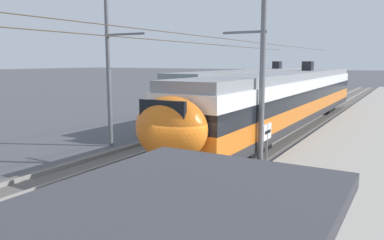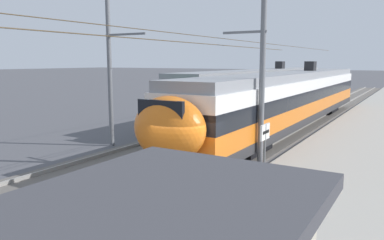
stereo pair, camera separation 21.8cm
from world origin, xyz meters
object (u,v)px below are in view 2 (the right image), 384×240
object	(u,v)px
passenger_walking	(256,226)
platform_sign	(265,143)
train_near_platform	(290,97)
potted_plant_platform_edge	(295,181)
train_far_track	(262,88)
handbag_near_sign	(265,191)
catenary_mast_mid	(260,73)
catenary_mast_far_side	(112,68)
potted_plant_by_shelter	(256,189)

from	to	relation	value
passenger_walking	platform_sign	bearing A→B (deg)	18.45
train_near_platform	potted_plant_platform_edge	world-z (taller)	train_near_platform
platform_sign	potted_plant_platform_edge	xyz separation A→B (m)	(0.36, -0.93, -1.22)
train_far_track	platform_sign	size ratio (longest dim) A/B	13.25
potted_plant_platform_edge	handbag_near_sign	bearing A→B (deg)	129.87
train_near_platform	handbag_near_sign	distance (m)	14.08
train_far_track	catenary_mast_mid	world-z (taller)	catenary_mast_mid
passenger_walking	potted_plant_platform_edge	size ratio (longest dim) A/B	2.26
catenary_mast_mid	train_far_track	bearing A→B (deg)	20.32
train_far_track	catenary_mast_mid	size ratio (longest dim) A/B	0.71
platform_sign	potted_plant_platform_edge	world-z (taller)	platform_sign
train_far_track	catenary_mast_far_side	bearing A→B (deg)	172.66
train_near_platform	catenary_mast_far_side	distance (m)	11.84
train_far_track	passenger_walking	bearing A→B (deg)	-159.45
catenary_mast_mid	potted_plant_platform_edge	xyz separation A→B (m)	(-3.25, -2.55, -3.30)
potted_plant_platform_edge	catenary_mast_far_side	bearing A→B (deg)	72.56
potted_plant_by_shelter	catenary_mast_mid	bearing A→B (deg)	20.70
train_near_platform	train_far_track	xyz separation A→B (m)	(6.91, 4.61, -0.00)
platform_sign	passenger_walking	xyz separation A→B (m)	(-4.54, -1.52, -0.69)
potted_plant_platform_edge	potted_plant_by_shelter	bearing A→B (deg)	148.68
handbag_near_sign	train_far_track	bearing A→B (deg)	21.18
catenary_mast_far_side	platform_sign	world-z (taller)	catenary_mast_far_side
catenary_mast_mid	handbag_near_sign	distance (m)	5.57
potted_plant_platform_edge	potted_plant_by_shelter	size ratio (longest dim) A/B	0.96
handbag_near_sign	potted_plant_by_shelter	size ratio (longest dim) A/B	0.55
platform_sign	potted_plant_by_shelter	world-z (taller)	platform_sign
catenary_mast_mid	potted_plant_platform_edge	bearing A→B (deg)	-141.91
platform_sign	train_far_track	bearing A→B (deg)	21.01
catenary_mast_far_side	potted_plant_by_shelter	bearing A→B (deg)	-115.35
train_far_track	handbag_near_sign	distance (m)	22.03
platform_sign	passenger_walking	size ratio (longest dim) A/B	1.32
catenary_mast_mid	passenger_walking	xyz separation A→B (m)	(-8.16, -3.13, -2.77)
train_near_platform	catenary_mast_far_side	xyz separation A→B (m)	(-9.54, 6.73, 1.95)
train_far_track	handbag_near_sign	bearing A→B (deg)	-158.82
handbag_near_sign	potted_plant_by_shelter	distance (m)	0.75
catenary_mast_far_side	passenger_walking	size ratio (longest dim) A/B	24.57
platform_sign	handbag_near_sign	xyz separation A→B (m)	(-0.27, -0.17, -1.48)
train_far_track	catenary_mast_far_side	xyz separation A→B (m)	(-16.45, 2.12, 1.95)
train_far_track	catenary_mast_mid	xyz separation A→B (m)	(-16.59, -6.15, 1.84)
train_near_platform	platform_sign	bearing A→B (deg)	-166.66
train_far_track	handbag_near_sign	world-z (taller)	train_far_track
catenary_mast_mid	platform_sign	bearing A→B (deg)	-155.90
catenary_mast_mid	passenger_walking	distance (m)	9.17
passenger_walking	potted_plant_by_shelter	size ratio (longest dim) A/B	2.18
catenary_mast_far_side	passenger_walking	bearing A→B (deg)	-126.08
potted_plant_by_shelter	potted_plant_platform_edge	bearing A→B (deg)	-31.32
passenger_walking	potted_plant_by_shelter	distance (m)	3.87
train_far_track	handbag_near_sign	xyz separation A→B (m)	(-20.48, -7.94, -1.72)
catenary_mast_mid	passenger_walking	bearing A→B (deg)	-159.00
catenary_mast_mid	catenary_mast_far_side	size ratio (longest dim) A/B	1.00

